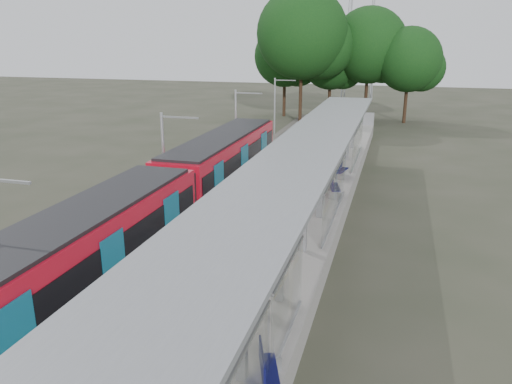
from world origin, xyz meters
TOP-DOWN VIEW (x-y plane):
  - trackbed at (-4.50, 20.00)m, footprint 3.00×70.00m
  - platform at (0.00, 20.00)m, footprint 6.00×50.00m
  - tactile_strip at (-2.55, 20.00)m, footprint 0.60×50.00m
  - end_fence at (0.00, 44.95)m, footprint 6.00×0.10m
  - train at (-4.50, 15.86)m, footprint 2.74×27.60m
  - canopy at (1.61, 16.19)m, footprint 3.27×38.00m
  - tree_cluster at (-2.25, 53.16)m, footprint 20.92×13.27m
  - catenary_masts at (-6.22, 19.00)m, footprint 2.08×48.16m
  - bench_near at (2.62, 5.95)m, footprint 0.85×1.39m
  - bench_mid at (2.17, 21.50)m, footprint 0.85×1.63m
  - bench_far at (2.09, 25.22)m, footprint 0.74×1.54m
  - info_pillar_near at (1.38, 9.22)m, footprint 0.45×0.45m
  - info_pillar_far at (0.45, 27.38)m, footprint 0.43×0.43m
  - litter_bin at (0.94, 15.11)m, footprint 0.45×0.45m

SIDE VIEW (x-z plane):
  - trackbed at x=-4.50m, z-range 0.00..0.24m
  - platform at x=0.00m, z-range 0.00..1.00m
  - tactile_strip at x=-2.55m, z-range 1.00..1.02m
  - litter_bin at x=0.94m, z-range 1.00..1.88m
  - bench_near at x=2.62m, z-range 1.02..1.94m
  - bench_far at x=2.09m, z-range 1.03..2.04m
  - bench_mid at x=2.17m, z-range 1.03..2.10m
  - end_fence at x=0.00m, z-range 1.00..2.20m
  - info_pillar_far at x=0.45m, z-range 0.87..2.77m
  - info_pillar_near at x=1.38m, z-range 0.87..2.87m
  - train at x=-4.50m, z-range 0.24..3.86m
  - catenary_masts at x=-6.22m, z-range 0.21..5.61m
  - canopy at x=1.61m, z-range 2.37..6.03m
  - tree_cluster at x=-2.25m, z-range 0.97..15.23m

